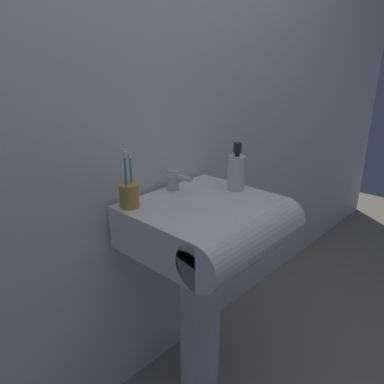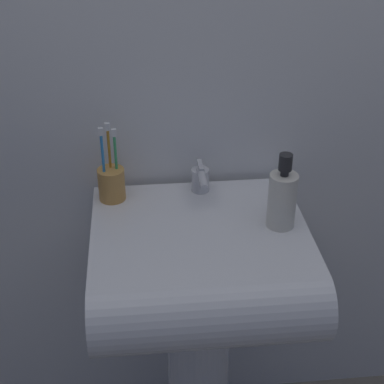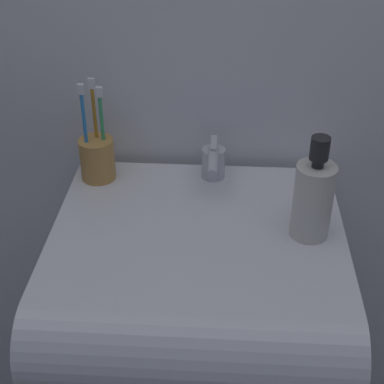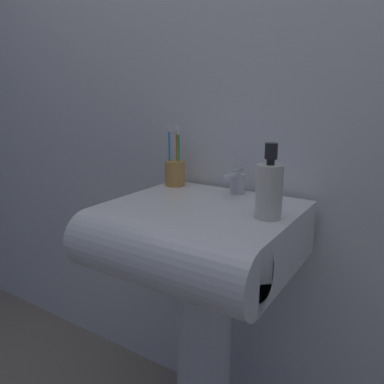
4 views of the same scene
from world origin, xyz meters
name	(u,v)px [view 2 (image 2 of 4)]	position (x,y,z in m)	size (l,w,h in m)	color
wall_back	(189,61)	(0.00, 0.26, 1.20)	(5.00, 0.05, 2.40)	white
sink_pedestal	(198,373)	(0.00, 0.00, 0.35)	(0.17, 0.17, 0.71)	white
sink_basin	(202,268)	(0.00, -0.06, 0.79)	(0.53, 0.51, 0.16)	white
faucet	(201,179)	(0.02, 0.16, 0.91)	(0.05, 0.13, 0.08)	silver
toothbrush_cup	(111,182)	(-0.21, 0.15, 0.92)	(0.07, 0.07, 0.21)	#D19347
soap_bottle	(282,198)	(0.20, -0.01, 0.95)	(0.07, 0.07, 0.19)	silver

